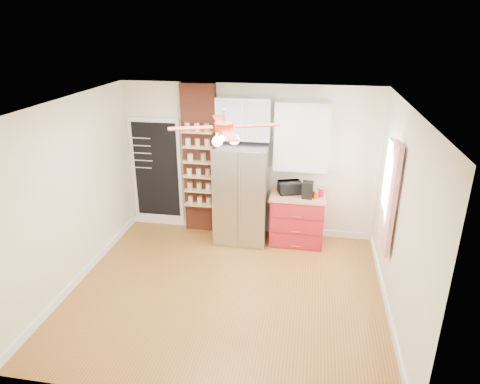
% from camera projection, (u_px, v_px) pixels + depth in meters
% --- Properties ---
extents(floor, '(4.50, 4.50, 0.00)m').
position_uv_depth(floor, '(226.00, 291.00, 6.22)').
color(floor, olive).
rests_on(floor, ground).
extents(ceiling, '(4.50, 4.50, 0.00)m').
position_uv_depth(ceiling, '(224.00, 105.00, 5.22)').
color(ceiling, white).
rests_on(ceiling, wall_back).
extents(wall_back, '(4.50, 0.02, 2.70)m').
position_uv_depth(wall_back, '(248.00, 161.00, 7.55)').
color(wall_back, beige).
rests_on(wall_back, floor).
extents(wall_front, '(4.50, 0.02, 2.70)m').
position_uv_depth(wall_front, '(181.00, 293.00, 3.89)').
color(wall_front, beige).
rests_on(wall_front, floor).
extents(wall_left, '(0.02, 4.00, 2.70)m').
position_uv_depth(wall_left, '(70.00, 195.00, 6.08)').
color(wall_left, beige).
rests_on(wall_left, floor).
extents(wall_right, '(0.02, 4.00, 2.70)m').
position_uv_depth(wall_right, '(401.00, 218.00, 5.37)').
color(wall_right, beige).
rests_on(wall_right, floor).
extents(chalkboard, '(0.95, 0.05, 1.95)m').
position_uv_depth(chalkboard, '(157.00, 170.00, 7.88)').
color(chalkboard, white).
rests_on(chalkboard, wall_back).
extents(brick_pillar, '(0.60, 0.16, 2.70)m').
position_uv_depth(brick_pillar, '(200.00, 160.00, 7.61)').
color(brick_pillar, brown).
rests_on(brick_pillar, floor).
extents(fridge, '(0.90, 0.70, 1.75)m').
position_uv_depth(fridge, '(242.00, 194.00, 7.40)').
color(fridge, '#A3A3A8').
rests_on(fridge, floor).
extents(upper_glass_cabinet, '(0.90, 0.35, 0.70)m').
position_uv_depth(upper_glass_cabinet, '(244.00, 118.00, 7.10)').
color(upper_glass_cabinet, white).
rests_on(upper_glass_cabinet, wall_back).
extents(red_cabinet, '(0.94, 0.64, 0.90)m').
position_uv_depth(red_cabinet, '(297.00, 219.00, 7.45)').
color(red_cabinet, maroon).
rests_on(red_cabinet, floor).
extents(upper_shelf_unit, '(0.90, 0.30, 1.15)m').
position_uv_depth(upper_shelf_unit, '(302.00, 137.00, 7.07)').
color(upper_shelf_unit, white).
rests_on(upper_shelf_unit, wall_back).
extents(window, '(0.04, 0.75, 1.05)m').
position_uv_depth(window, '(390.00, 179.00, 6.12)').
color(window, white).
rests_on(window, wall_right).
extents(curtain, '(0.06, 0.40, 1.55)m').
position_uv_depth(curtain, '(392.00, 200.00, 5.66)').
color(curtain, red).
rests_on(curtain, wall_right).
extents(ceiling_fan, '(1.40, 1.40, 0.44)m').
position_uv_depth(ceiling_fan, '(224.00, 127.00, 5.32)').
color(ceiling_fan, silver).
rests_on(ceiling_fan, ceiling).
extents(toaster_oven, '(0.45, 0.37, 0.21)m').
position_uv_depth(toaster_oven, '(290.00, 187.00, 7.31)').
color(toaster_oven, black).
rests_on(toaster_oven, red_cabinet).
extents(coffee_maker, '(0.19, 0.19, 0.28)m').
position_uv_depth(coffee_maker, '(308.00, 190.00, 7.11)').
color(coffee_maker, black).
rests_on(coffee_maker, red_cabinet).
extents(canister_left, '(0.12, 0.12, 0.13)m').
position_uv_depth(canister_left, '(316.00, 195.00, 7.11)').
color(canister_left, '#B12F09').
rests_on(canister_left, red_cabinet).
extents(canister_right, '(0.13, 0.13, 0.14)m').
position_uv_depth(canister_right, '(321.00, 192.00, 7.20)').
color(canister_right, '#B40A21').
rests_on(canister_right, red_cabinet).
extents(pantry_jar_oats, '(0.11, 0.11, 0.13)m').
position_uv_depth(pantry_jar_oats, '(190.00, 157.00, 7.46)').
color(pantry_jar_oats, beige).
rests_on(pantry_jar_oats, brick_pillar).
extents(pantry_jar_beans, '(0.10, 0.10, 0.14)m').
position_uv_depth(pantry_jar_beans, '(203.00, 158.00, 7.44)').
color(pantry_jar_beans, '#957C4C').
rests_on(pantry_jar_beans, brick_pillar).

